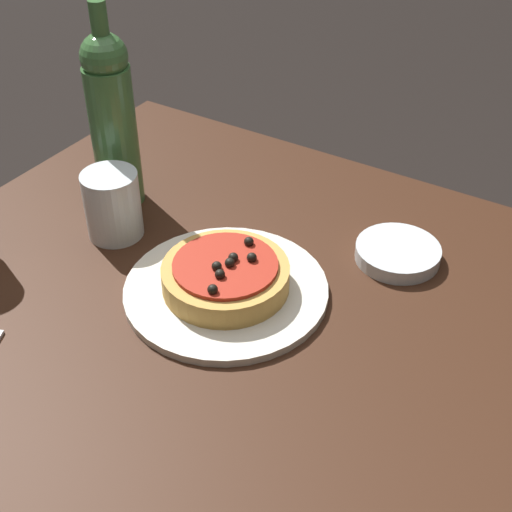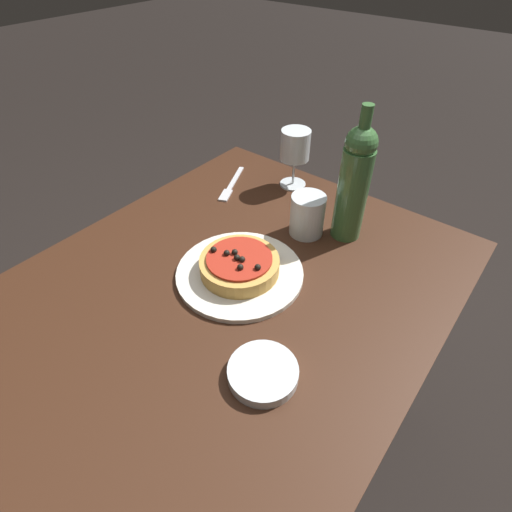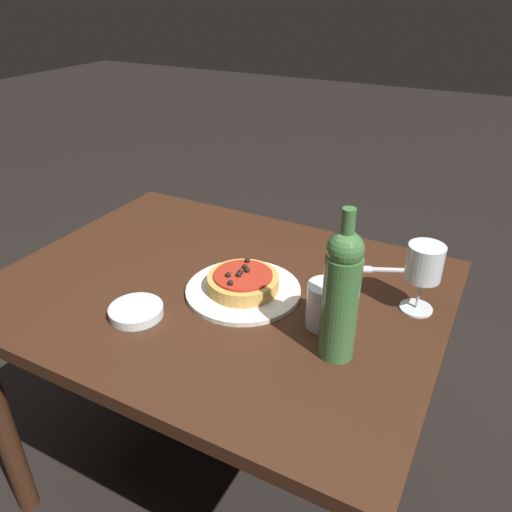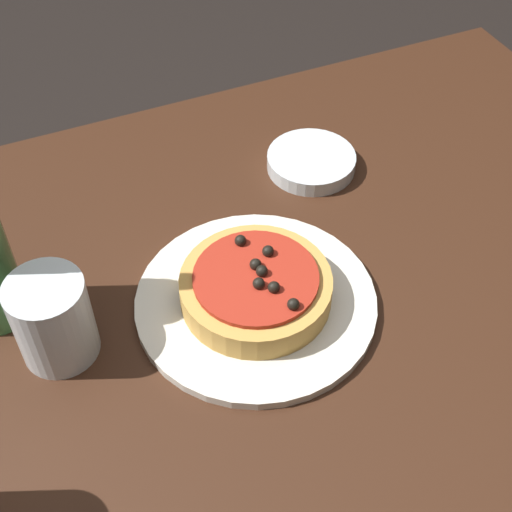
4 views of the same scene
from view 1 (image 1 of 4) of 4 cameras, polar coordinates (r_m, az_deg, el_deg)
name	(u,v)px [view 1 (image 1 of 4)]	position (r m, az deg, el deg)	size (l,w,h in m)	color
dining_table	(270,365)	(1.05, 1.10, -8.75)	(1.12, 0.86, 0.75)	#381E11
dinner_plate	(225,291)	(1.00, -2.50, -2.81)	(0.29, 0.29, 0.01)	silver
pizza	(225,277)	(0.98, -2.53, -1.65)	(0.18, 0.18, 0.05)	gold
wine_bottle	(112,117)	(1.15, -11.44, 10.83)	(0.07, 0.07, 0.33)	#3D6B38
water_cup	(113,205)	(1.11, -11.40, 4.04)	(0.09, 0.09, 0.11)	silver
side_bowl	(398,253)	(1.08, 11.27, 0.25)	(0.13, 0.13, 0.02)	silver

